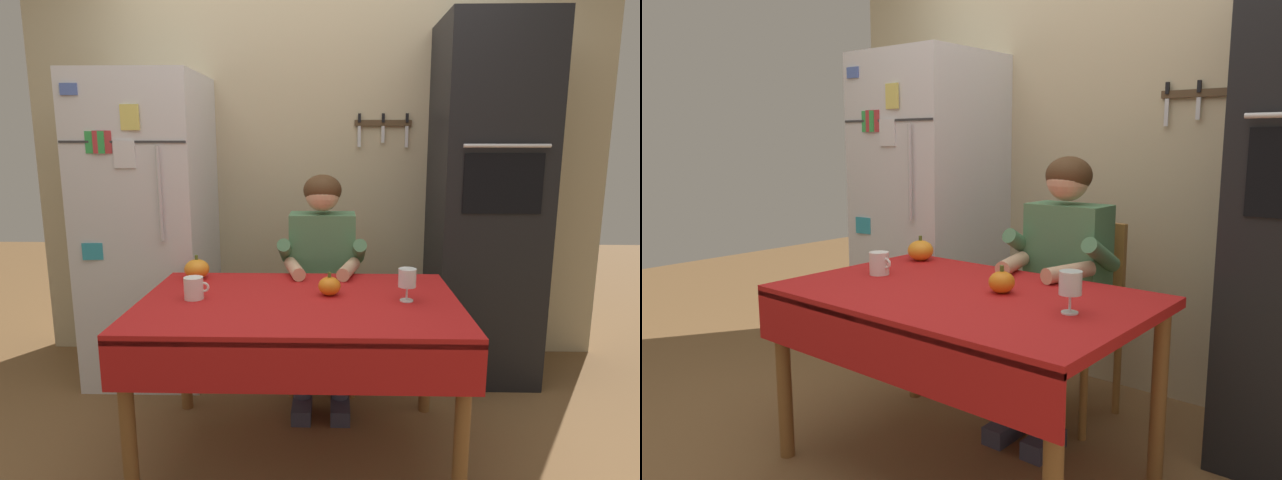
% 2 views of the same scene
% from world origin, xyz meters
% --- Properties ---
extents(ground_plane, '(10.00, 10.00, 0.00)m').
position_xyz_m(ground_plane, '(0.00, 0.00, 0.00)').
color(ground_plane, brown).
rests_on(ground_plane, ground).
extents(back_wall_assembly, '(3.70, 0.13, 2.60)m').
position_xyz_m(back_wall_assembly, '(0.05, 1.35, 1.30)').
color(back_wall_assembly, '#BCAD89').
rests_on(back_wall_assembly, ground).
extents(refrigerator, '(0.68, 0.71, 1.80)m').
position_xyz_m(refrigerator, '(-0.95, 0.96, 0.90)').
color(refrigerator, silver).
rests_on(refrigerator, ground).
extents(dining_table, '(1.40, 0.90, 0.74)m').
position_xyz_m(dining_table, '(0.00, 0.08, 0.66)').
color(dining_table, brown).
rests_on(dining_table, ground).
extents(chair_behind_person, '(0.40, 0.40, 0.93)m').
position_xyz_m(chair_behind_person, '(0.09, 0.87, 0.51)').
color(chair_behind_person, '#9E6B33').
rests_on(chair_behind_person, ground).
extents(seated_person, '(0.47, 0.55, 1.25)m').
position_xyz_m(seated_person, '(0.09, 0.68, 0.74)').
color(seated_person, '#38384C').
rests_on(seated_person, ground).
extents(coffee_mug, '(0.11, 0.08, 0.10)m').
position_xyz_m(coffee_mug, '(-0.46, 0.10, 0.79)').
color(coffee_mug, white).
rests_on(coffee_mug, dining_table).
extents(wine_glass, '(0.08, 0.08, 0.15)m').
position_xyz_m(wine_glass, '(0.47, 0.09, 0.84)').
color(wine_glass, white).
rests_on(wine_glass, dining_table).
extents(pumpkin_large, '(0.12, 0.12, 0.12)m').
position_xyz_m(pumpkin_large, '(-0.54, 0.44, 0.79)').
color(pumpkin_large, orange).
rests_on(pumpkin_large, dining_table).
extents(pumpkin_medium, '(0.10, 0.10, 0.11)m').
position_xyz_m(pumpkin_medium, '(0.13, 0.17, 0.78)').
color(pumpkin_medium, orange).
rests_on(pumpkin_medium, dining_table).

